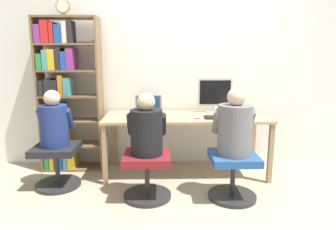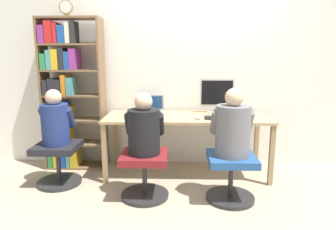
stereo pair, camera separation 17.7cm
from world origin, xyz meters
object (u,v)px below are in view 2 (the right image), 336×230
(laptop, at_px, (150,109))
(person_at_monitor, at_px, (233,127))
(bookshelf, at_px, (66,93))
(office_chair_side, at_px, (58,160))
(person_at_laptop, at_px, (144,128))
(person_near_shelf, at_px, (55,121))
(desktop_monitor, at_px, (217,96))
(desk_clock, at_px, (66,7))
(keyboard, at_px, (222,118))
(office_chair_right, at_px, (145,171))
(office_chair_left, at_px, (231,174))

(laptop, distance_m, person_at_monitor, 1.24)
(bookshelf, xyz_separation_m, office_chair_side, (0.05, -0.52, -0.69))
(person_at_laptop, bearing_deg, person_near_shelf, 163.75)
(person_at_monitor, bearing_deg, desktop_monitor, 92.90)
(person_at_laptop, bearing_deg, bookshelf, 142.51)
(person_at_monitor, height_order, desk_clock, desk_clock)
(keyboard, bearing_deg, person_at_laptop, -149.90)
(desk_clock, bearing_deg, office_chair_side, -94.58)
(desktop_monitor, height_order, bookshelf, bookshelf)
(person_at_monitor, relative_size, person_at_laptop, 1.08)
(keyboard, distance_m, office_chair_side, 1.88)
(desktop_monitor, relative_size, bookshelf, 0.23)
(person_near_shelf, bearing_deg, laptop, 30.26)
(desktop_monitor, xyz_separation_m, person_at_monitor, (0.04, -0.87, -0.19))
(office_chair_right, bearing_deg, bookshelf, 142.35)
(keyboard, relative_size, office_chair_left, 0.80)
(office_chair_right, distance_m, bookshelf, 1.48)
(person_at_laptop, distance_m, office_chair_side, 1.12)
(keyboard, height_order, bookshelf, bookshelf)
(office_chair_left, relative_size, office_chair_side, 1.00)
(person_at_laptop, bearing_deg, desktop_monitor, 46.10)
(office_chair_left, height_order, office_chair_right, same)
(person_at_laptop, bearing_deg, office_chair_left, -2.40)
(person_near_shelf, bearing_deg, keyboard, 5.97)
(desktop_monitor, distance_m, desk_clock, 2.04)
(office_chair_left, relative_size, office_chair_right, 1.00)
(person_at_monitor, distance_m, person_at_laptop, 0.85)
(desk_clock, bearing_deg, bookshelf, 143.07)
(office_chair_right, bearing_deg, desk_clock, 142.29)
(person_at_monitor, relative_size, office_chair_side, 1.36)
(person_at_laptop, bearing_deg, office_chair_right, -90.00)
(bookshelf, bearing_deg, desk_clock, -36.93)
(desk_clock, relative_size, person_near_shelf, 0.30)
(office_chair_right, bearing_deg, office_chair_left, -2.10)
(office_chair_left, xyz_separation_m, desk_clock, (-1.81, 0.77, 1.68))
(person_at_laptop, height_order, person_near_shelf, person_at_laptop)
(office_chair_right, height_order, person_at_laptop, person_at_laptop)
(keyboard, relative_size, bookshelf, 0.21)
(office_chair_right, distance_m, person_near_shelf, 1.12)
(keyboard, bearing_deg, office_chair_right, -149.66)
(keyboard, bearing_deg, bookshelf, 170.22)
(office_chair_left, height_order, office_chair_side, same)
(office_chair_left, distance_m, person_at_laptop, 0.96)
(desktop_monitor, bearing_deg, bookshelf, -178.72)
(bookshelf, bearing_deg, person_at_laptop, -37.49)
(bookshelf, height_order, desk_clock, desk_clock)
(desktop_monitor, relative_size, office_chair_side, 0.88)
(bookshelf, xyz_separation_m, desk_clock, (0.09, -0.07, 0.99))
(desktop_monitor, xyz_separation_m, office_chair_side, (-1.80, -0.56, -0.65))
(laptop, xyz_separation_m, office_chair_right, (0.02, -0.86, -0.49))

